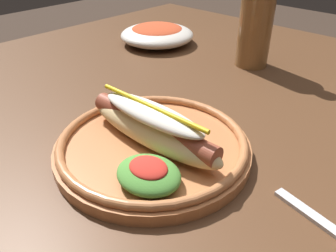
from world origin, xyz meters
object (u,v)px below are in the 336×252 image
Objects in this scene: hot_dog_plate at (152,142)px; glass_bottle at (257,18)px; fork at (333,231)px; side_bowl at (157,34)px.

hot_dog_plate is 1.07× the size of glass_bottle.
glass_bottle is (-0.31, 0.34, 0.10)m from fork.
side_bowl is at bearing -171.32° from glass_bottle.
side_bowl is (-0.25, -0.04, -0.07)m from glass_bottle.
glass_bottle is 0.26m from side_bowl.
side_bowl is (-0.33, 0.34, 0.00)m from hot_dog_plate.
side_bowl reaches higher than fork.
hot_dog_plate is 1.45× the size of side_bowl.
side_bowl is (-0.56, 0.30, 0.02)m from fork.
side_bowl is at bearing 163.22° from fork.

